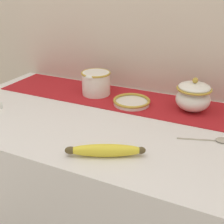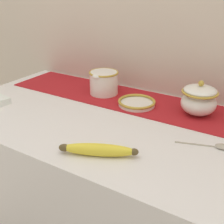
{
  "view_description": "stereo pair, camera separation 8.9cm",
  "coord_description": "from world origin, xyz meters",
  "px_view_note": "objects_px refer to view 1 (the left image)",
  "views": [
    {
      "loc": [
        0.36,
        -0.78,
        1.37
      ],
      "look_at": [
        0.02,
        -0.05,
        0.99
      ],
      "focal_mm": 45.0,
      "sensor_mm": 36.0,
      "label": 1
    },
    {
      "loc": [
        0.44,
        -0.74,
        1.37
      ],
      "look_at": [
        0.02,
        -0.05,
        0.99
      ],
      "focal_mm": 45.0,
      "sensor_mm": 36.0,
      "label": 2
    }
  ],
  "objects_px": {
    "sugar_bowl": "(193,96)",
    "small_dish": "(132,102)",
    "banana": "(105,150)",
    "cream_pitcher": "(96,82)",
    "spoon": "(220,140)"
  },
  "relations": [
    {
      "from": "spoon",
      "to": "banana",
      "type": "bearing_deg",
      "value": -159.89
    },
    {
      "from": "banana",
      "to": "cream_pitcher",
      "type": "bearing_deg",
      "value": 120.82
    },
    {
      "from": "banana",
      "to": "sugar_bowl",
      "type": "bearing_deg",
      "value": 68.36
    },
    {
      "from": "sugar_bowl",
      "to": "spoon",
      "type": "xyz_separation_m",
      "value": [
        0.12,
        -0.18,
        -0.05
      ]
    },
    {
      "from": "small_dish",
      "to": "banana",
      "type": "xyz_separation_m",
      "value": [
        0.06,
        -0.35,
        0.0
      ]
    },
    {
      "from": "cream_pitcher",
      "to": "spoon",
      "type": "distance_m",
      "value": 0.54
    },
    {
      "from": "spoon",
      "to": "cream_pitcher",
      "type": "bearing_deg",
      "value": 142.74
    },
    {
      "from": "small_dish",
      "to": "spoon",
      "type": "relative_size",
      "value": 0.93
    },
    {
      "from": "cream_pitcher",
      "to": "sugar_bowl",
      "type": "relative_size",
      "value": 1.13
    },
    {
      "from": "small_dish",
      "to": "banana",
      "type": "bearing_deg",
      "value": -80.01
    },
    {
      "from": "sugar_bowl",
      "to": "small_dish",
      "type": "bearing_deg",
      "value": -169.82
    },
    {
      "from": "cream_pitcher",
      "to": "banana",
      "type": "distance_m",
      "value": 0.46
    },
    {
      "from": "cream_pitcher",
      "to": "small_dish",
      "type": "height_order",
      "value": "cream_pitcher"
    },
    {
      "from": "sugar_bowl",
      "to": "banana",
      "type": "relative_size",
      "value": 0.6
    },
    {
      "from": "sugar_bowl",
      "to": "spoon",
      "type": "relative_size",
      "value": 0.81
    }
  ]
}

